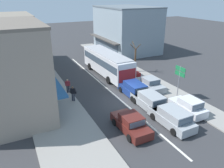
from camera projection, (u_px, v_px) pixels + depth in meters
ground_plane at (122, 101)px, 23.16m from camera, size 140.00×140.00×0.00m
lane_centre_line at (106, 88)px, 26.47m from camera, size 0.20×28.00×0.01m
sidewalk_left at (46, 91)px, 25.33m from camera, size 5.20×44.00×0.14m
kerb_right at (140, 74)px, 30.63m from camera, size 2.80×44.00×0.12m
shopfront_corner_near at (9, 72)px, 19.21m from camera, size 7.22×9.04×8.44m
shopfront_mid_block at (6, 51)px, 26.36m from camera, size 7.64×7.74×8.39m
shopfront_far_end at (4, 42)px, 33.36m from camera, size 8.02×8.41×7.49m
building_right_far at (126, 29)px, 42.34m from camera, size 9.87×12.50×8.39m
city_bus at (107, 62)px, 29.94m from camera, size 2.92×10.91×3.23m
wagon_behind_bus_mid at (134, 89)px, 24.18m from camera, size 1.99×4.53×1.58m
sedan_behind_bus_near at (131, 124)px, 17.99m from camera, size 1.92×4.21×1.47m
wagon_queue_gap_filler at (150, 101)px, 21.58m from camera, size 1.97×4.52×1.58m
wagon_adjacent_lane_trail at (172, 117)px, 18.72m from camera, size 2.01×4.54×1.58m
parked_hatchback_kerb_front at (188, 106)px, 20.63m from camera, size 1.83×3.71×1.54m
parked_sedan_kerb_second at (150, 84)px, 25.84m from camera, size 1.96×4.23×1.47m
parked_sedan_kerb_third at (128, 71)px, 30.23m from camera, size 1.98×4.24×1.47m
traffic_light_downstreet at (46, 42)px, 37.39m from camera, size 0.33×0.24×4.20m
directional_road_sign at (180, 74)px, 23.01m from camera, size 0.10×1.40×3.60m
street_tree_right at (135, 58)px, 30.93m from camera, size 1.73×1.84×4.34m
pedestrian_with_handbag_near at (73, 93)px, 22.65m from camera, size 0.64×0.45×1.63m
pedestrian_browsing_midblock at (68, 85)px, 24.52m from camera, size 0.55×0.30×1.63m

